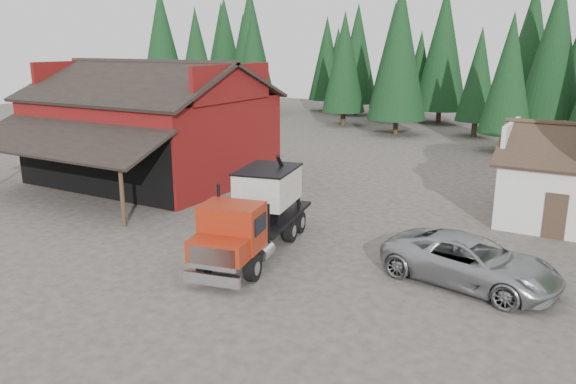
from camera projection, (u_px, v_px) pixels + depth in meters
The scene contains 8 objects.
ground at pixel (191, 265), 21.13m from camera, with size 120.00×120.00×0.00m, color #403932.
red_barn at pixel (152, 135), 34.04m from camera, with size 12.80×13.63×7.18m.
conifer_backdrop at pixel (460, 126), 56.29m from camera, with size 76.00×16.00×16.00m, color black, non-canonical shape.
near_pine_a at pixel (197, 62), 53.56m from camera, with size 4.40×4.40×11.40m.
near_pine_b at pixel (509, 74), 41.84m from camera, with size 3.96×3.96×10.40m.
near_pine_d at pixel (399, 51), 49.63m from camera, with size 5.28×5.28×13.40m.
feed_truck at pixel (256, 211), 21.99m from camera, with size 3.71×8.31×3.63m.
silver_car at pixel (470, 261), 19.24m from camera, with size 2.76×5.99×1.66m, color #9A9DA1.
Camera 1 is at (13.03, -15.25, 8.07)m, focal length 35.00 mm.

